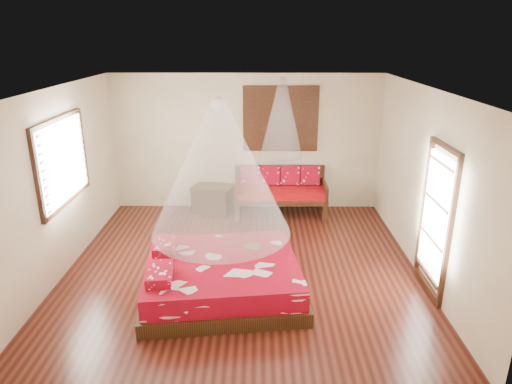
# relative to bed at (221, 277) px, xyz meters

# --- Properties ---
(room) EXTENTS (5.54, 5.54, 2.84)m
(room) POSITION_rel_bed_xyz_m (0.27, 0.72, 1.15)
(room) COLOR black
(room) RESTS_ON ground
(bed) EXTENTS (2.42, 2.24, 0.65)m
(bed) POSITION_rel_bed_xyz_m (0.00, 0.00, 0.00)
(bed) COLOR black
(bed) RESTS_ON floor
(daybed) EXTENTS (1.86, 0.83, 0.96)m
(daybed) POSITION_rel_bed_xyz_m (0.96, 3.10, 0.27)
(daybed) COLOR black
(daybed) RESTS_ON floor
(storage_chest) EXTENTS (0.94, 0.80, 0.55)m
(storage_chest) POSITION_rel_bed_xyz_m (-0.42, 3.17, 0.03)
(storage_chest) COLOR black
(storage_chest) RESTS_ON floor
(shutter_panel) EXTENTS (1.52, 0.06, 1.32)m
(shutter_panel) POSITION_rel_bed_xyz_m (0.96, 3.43, 1.65)
(shutter_panel) COLOR black
(shutter_panel) RESTS_ON wall_back
(window_left) EXTENTS (0.10, 1.74, 1.34)m
(window_left) POSITION_rel_bed_xyz_m (-2.44, 0.92, 1.45)
(window_left) COLOR black
(window_left) RESTS_ON wall_left
(glazed_door) EXTENTS (0.08, 1.02, 2.16)m
(glazed_door) POSITION_rel_bed_xyz_m (2.98, 0.12, 0.82)
(glazed_door) COLOR black
(glazed_door) RESTS_ON floor
(wine_tray) EXTENTS (0.24, 0.24, 0.20)m
(wine_tray) POSITION_rel_bed_xyz_m (0.43, 0.43, 0.30)
(wine_tray) COLOR brown
(wine_tray) RESTS_ON bed
(mosquito_net_main) EXTENTS (1.90, 1.90, 1.80)m
(mosquito_net_main) POSITION_rel_bed_xyz_m (0.02, 0.00, 1.60)
(mosquito_net_main) COLOR white
(mosquito_net_main) RESTS_ON ceiling
(mosquito_net_daybed) EXTENTS (0.83, 0.83, 1.50)m
(mosquito_net_daybed) POSITION_rel_bed_xyz_m (0.96, 2.97, 1.75)
(mosquito_net_daybed) COLOR white
(mosquito_net_daybed) RESTS_ON ceiling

